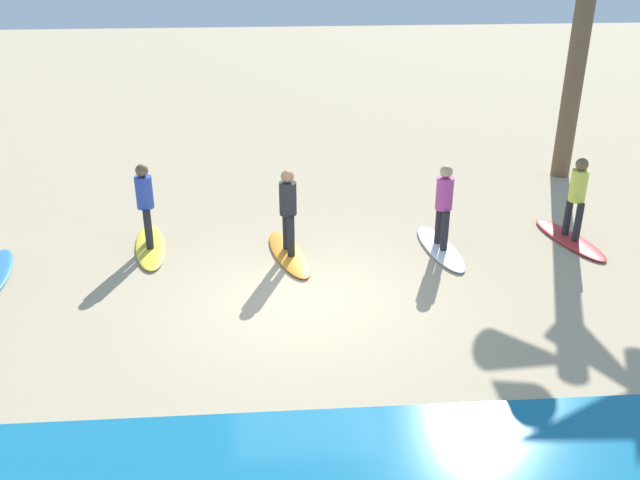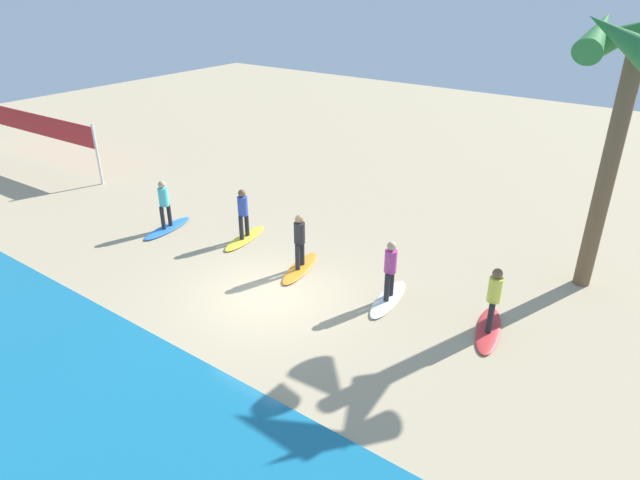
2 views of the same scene
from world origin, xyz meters
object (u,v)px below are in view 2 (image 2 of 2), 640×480
Objects in this scene: surfboard_white at (388,299)px; volleyball_net at (31,125)px; surfer_orange at (300,237)px; surfer_red at (494,295)px; surfboard_yellow at (245,238)px; surfer_white at (390,266)px; surfer_blue at (164,201)px; palm_tree at (633,68)px; surfboard_red at (488,330)px; surfboard_orange at (300,268)px; surfboard_blue at (168,228)px; surfer_yellow at (243,210)px.

volleyball_net reaches higher than surfboard_white.
surfboard_white is 3.09m from surfer_orange.
surfer_red is 1.00× the size of surfer_orange.
surfer_red is 8.32m from surfboard_yellow.
surfboard_yellow is 0.23× the size of volleyball_net.
surfboard_yellow is (5.60, -0.47, -0.99)m from surfer_white.
palm_tree is (-12.15, -4.46, 4.78)m from surfer_blue.
palm_tree is (-1.26, -3.76, 5.77)m from surfboard_red.
surfer_blue is (10.90, 0.70, 0.99)m from surfboard_red.
surfboard_red and surfboard_orange have the same top height.
surfboard_red is 0.23× the size of volleyball_net.
surfer_orange is at bearing 2.56° from surfer_red.
surfboard_blue is 0.29× the size of palm_tree.
surfer_white is 1.00× the size of surfer_orange.
surfboard_yellow is 1.28× the size of surfer_blue.
palm_tree is at bearing -159.81° from surfer_yellow.
surfer_red is 10.92m from surfer_blue.
surfer_blue is (5.32, 0.45, 0.00)m from surfer_orange.
surfboard_orange and surfboard_yellow have the same top height.
surfer_yellow is at bearing -114.61° from surfboard_orange.
surfer_red and surfer_orange have the same top height.
surfboard_orange is at bearing -90.00° from surfer_orange.
surfboard_orange is (5.58, 0.25, 0.00)m from surfboard_red.
surfboard_white is at bearing 177.74° from volleyball_net.
surfer_orange reaches higher than surfboard_yellow.
volleyball_net is (15.48, -0.77, 1.74)m from surfboard_orange.
palm_tree is (-1.26, -3.76, 4.78)m from surfer_red.
palm_tree is at bearing 102.60° from surfboard_blue.
surfer_red is 2.66m from surfer_white.
surfer_yellow is 0.18× the size of volleyball_net.
surfer_red and surfer_yellow have the same top height.
palm_tree reaches higher than surfer_yellow.
surfer_white is at bearing 85.85° from surfboard_blue.
surfer_red is 5.58m from surfer_orange.
surfer_orange is 0.78× the size of surfboard_blue.
surfer_red is 2.84m from surfboard_white.
surfboard_white is 5.71m from surfer_yellow.
volleyball_net reaches higher than surfboard_yellow.
surfer_blue is 10.26m from volleyball_net.
surfboard_red is 1.28× the size of surfer_white.
surfer_yellow is 2.99m from surfboard_blue.
surfboard_white is 1.28× the size of surfer_yellow.
surfboard_orange is 1.28× the size of surfer_orange.
palm_tree is (-3.91, -3.97, 5.77)m from surfboard_white.
surfer_blue is (10.90, 0.70, 0.00)m from surfer_red.
surfer_blue is (8.24, 0.49, 0.99)m from surfboard_white.
surfboard_white is 1.00× the size of surfboard_yellow.
volleyball_net is 22.90m from palm_tree.
surfer_yellow is at bearing -106.75° from surfboard_red.
surfer_white and surfer_yellow have the same top height.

